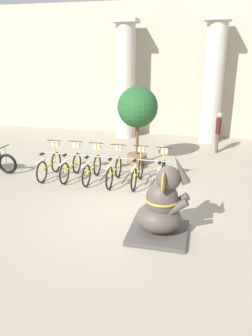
% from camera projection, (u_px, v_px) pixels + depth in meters
% --- Properties ---
extents(ground_plane, '(60.00, 60.00, 0.00)m').
position_uv_depth(ground_plane, '(126.00, 211.00, 8.26)').
color(ground_plane, '#9E937F').
extents(building_facade, '(20.00, 0.20, 6.00)m').
position_uv_depth(building_facade, '(171.00, 71.00, 15.14)').
color(building_facade, '#B2A893').
rests_on(building_facade, ground_plane).
extents(column_left, '(1.08, 1.08, 5.16)m').
position_uv_depth(column_left, '(126.00, 80.00, 14.78)').
color(column_left, '#BCB7A8').
rests_on(column_left, ground_plane).
extents(column_right, '(1.08, 1.08, 5.16)m').
position_uv_depth(column_right, '(213.00, 82.00, 13.92)').
color(column_right, '#BCB7A8').
rests_on(column_right, ground_plane).
extents(bike_rack, '(4.19, 0.05, 0.77)m').
position_uv_depth(bike_rack, '(104.00, 161.00, 10.11)').
color(bike_rack, gray).
rests_on(bike_rack, ground_plane).
extents(bicycle_0, '(0.48, 1.68, 1.11)m').
position_uv_depth(bicycle_0, '(50.00, 164.00, 10.47)').
color(bicycle_0, black).
rests_on(bicycle_0, ground_plane).
extents(bicycle_1, '(0.48, 1.68, 1.11)m').
position_uv_depth(bicycle_1, '(71.00, 165.00, 10.35)').
color(bicycle_1, black).
rests_on(bicycle_1, ground_plane).
extents(bicycle_2, '(0.48, 1.68, 1.11)m').
position_uv_depth(bicycle_2, '(92.00, 168.00, 10.16)').
color(bicycle_2, black).
rests_on(bicycle_2, ground_plane).
extents(bicycle_3, '(0.48, 1.68, 1.11)m').
position_uv_depth(bicycle_3, '(114.00, 170.00, 9.97)').
color(bicycle_3, black).
rests_on(bicycle_3, ground_plane).
extents(bicycle_4, '(0.48, 1.68, 1.11)m').
position_uv_depth(bicycle_4, '(138.00, 171.00, 9.86)').
color(bicycle_4, black).
rests_on(bicycle_4, ground_plane).
extents(bicycle_5, '(0.48, 1.68, 1.11)m').
position_uv_depth(bicycle_5, '(161.00, 173.00, 9.67)').
color(bicycle_5, black).
rests_on(bicycle_5, ground_plane).
extents(elephant_statue, '(1.27, 1.27, 1.89)m').
position_uv_depth(elephant_statue, '(161.00, 208.00, 6.98)').
color(elephant_statue, '#4C4742').
rests_on(elephant_statue, ground_plane).
extents(person_pedestrian, '(0.21, 0.47, 1.60)m').
position_uv_depth(person_pedestrian, '(218.00, 129.00, 12.87)').
color(person_pedestrian, brown).
rests_on(person_pedestrian, ground_plane).
extents(potted_tree, '(1.38, 1.38, 2.74)m').
position_uv_depth(potted_tree, '(138.00, 111.00, 11.13)').
color(potted_tree, brown).
rests_on(potted_tree, ground_plane).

